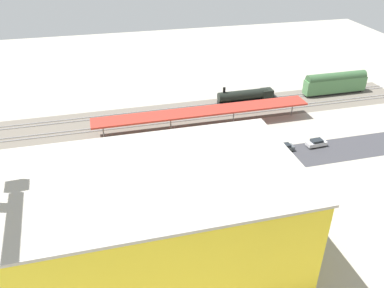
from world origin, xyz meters
name	(u,v)px	position (x,y,z in m)	size (l,w,h in m)	color
ground_plane	(187,156)	(0.00, 0.00, 0.00)	(206.25, 206.25, 0.00)	#9E998C
rail_bed	(169,116)	(0.00, -19.79, 0.00)	(128.91, 14.26, 0.01)	#665E54
street_asphalt	(193,171)	(0.00, 5.73, 0.00)	(128.91, 9.00, 0.01)	#38383D
track_rails	(169,115)	(0.00, -19.79, 0.18)	(128.89, 9.85, 0.12)	#9E9EA8
platform_canopy_near	(203,111)	(-6.76, -12.33, 3.95)	(52.25, 5.93, 4.19)	#A82D23
locomotive	(248,96)	(-22.24, -22.92, 1.75)	(16.80, 2.94, 5.00)	black
passenger_coach	(335,83)	(-48.16, -22.92, 3.30)	(18.46, 3.13, 6.24)	black
parked_car_0	(316,143)	(-28.76, 2.68, 0.75)	(4.60, 2.18, 1.67)	black
parked_car_1	(285,148)	(-21.10, 2.88, 0.74)	(4.07, 1.92, 1.66)	black
parked_car_2	(247,151)	(-12.78, 2.31, 0.71)	(4.16, 1.79, 1.59)	black
parked_car_3	(215,155)	(-5.56, 2.17, 0.73)	(4.50, 1.81, 1.64)	black
parked_car_4	(181,161)	(1.81, 2.99, 0.78)	(4.39, 2.02, 1.77)	black
parked_car_5	(140,165)	(10.11, 2.37, 0.72)	(4.65, 1.97, 1.60)	black
parked_car_6	(102,170)	(17.65, 2.31, 0.81)	(4.61, 1.92, 1.82)	black
construction_building	(155,223)	(10.72, 27.81, 7.71)	(39.04, 22.19, 15.43)	yellow
construction_roof_slab	(152,176)	(10.72, 27.81, 15.63)	(39.64, 22.79, 0.40)	#ADA89E
box_truck_0	(59,198)	(25.40, 10.93, 1.75)	(9.91, 2.61, 3.59)	black
box_truck_1	(131,187)	(12.71, 10.47, 1.55)	(9.45, 3.55, 3.13)	black
box_truck_2	(55,195)	(26.10, 9.71, 1.61)	(9.86, 2.95, 3.23)	black
street_tree_1	(255,160)	(-10.68, 11.27, 4.51)	(4.50, 4.50, 6.80)	brown
street_tree_2	(127,176)	(13.38, 11.37, 4.79)	(6.34, 6.34, 7.97)	brown
traffic_light	(231,136)	(-9.11, 1.42, 4.58)	(0.50, 0.36, 6.98)	#333333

